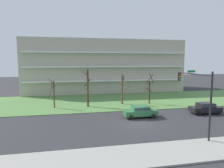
{
  "coord_description": "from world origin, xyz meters",
  "views": [
    {
      "loc": [
        -7.79,
        -22.33,
        7.57
      ],
      "look_at": [
        -2.2,
        6.0,
        4.22
      ],
      "focal_mm": 31.74,
      "sensor_mm": 36.0,
      "label": 1
    }
  ],
  "objects_px": {
    "tree_left": "(88,86)",
    "traffic_signal_mast": "(198,91)",
    "sedan_black_center_left": "(205,108)",
    "tree_far_left": "(54,93)",
    "tree_center": "(122,89)",
    "tree_right": "(149,90)",
    "sedan_green_near_left": "(140,111)"
  },
  "relations": [
    {
      "from": "tree_left",
      "to": "traffic_signal_mast",
      "type": "height_order",
      "value": "traffic_signal_mast"
    },
    {
      "from": "tree_left",
      "to": "sedan_black_center_left",
      "type": "xyz_separation_m",
      "value": [
        16.38,
        -7.55,
        -2.56
      ]
    },
    {
      "from": "tree_far_left",
      "to": "tree_left",
      "type": "relative_size",
      "value": 0.75
    },
    {
      "from": "tree_center",
      "to": "traffic_signal_mast",
      "type": "distance_m",
      "value": 16.14
    },
    {
      "from": "traffic_signal_mast",
      "to": "tree_center",
      "type": "bearing_deg",
      "value": 104.22
    },
    {
      "from": "tree_far_left",
      "to": "tree_right",
      "type": "xyz_separation_m",
      "value": [
        16.25,
        -0.07,
        0.12
      ]
    },
    {
      "from": "sedan_black_center_left",
      "to": "traffic_signal_mast",
      "type": "distance_m",
      "value": 10.19
    },
    {
      "from": "sedan_black_center_left",
      "to": "traffic_signal_mast",
      "type": "height_order",
      "value": "traffic_signal_mast"
    },
    {
      "from": "tree_left",
      "to": "sedan_green_near_left",
      "type": "relative_size",
      "value": 1.46
    },
    {
      "from": "tree_far_left",
      "to": "tree_left",
      "type": "distance_m",
      "value": 5.52
    },
    {
      "from": "tree_far_left",
      "to": "tree_center",
      "type": "xyz_separation_m",
      "value": [
        11.56,
        0.71,
        0.33
      ]
    },
    {
      "from": "tree_far_left",
      "to": "tree_right",
      "type": "height_order",
      "value": "tree_right"
    },
    {
      "from": "tree_far_left",
      "to": "sedan_black_center_left",
      "type": "xyz_separation_m",
      "value": [
        21.81,
        -7.74,
        -1.57
      ]
    },
    {
      "from": "tree_left",
      "to": "sedan_black_center_left",
      "type": "relative_size",
      "value": 1.44
    },
    {
      "from": "sedan_green_near_left",
      "to": "tree_center",
      "type": "bearing_deg",
      "value": -87.48
    },
    {
      "from": "tree_left",
      "to": "tree_right",
      "type": "bearing_deg",
      "value": 0.63
    },
    {
      "from": "tree_left",
      "to": "tree_center",
      "type": "relative_size",
      "value": 1.21
    },
    {
      "from": "tree_far_left",
      "to": "tree_left",
      "type": "bearing_deg",
      "value": -2.03
    },
    {
      "from": "tree_far_left",
      "to": "sedan_green_near_left",
      "type": "height_order",
      "value": "tree_far_left"
    },
    {
      "from": "sedan_green_near_left",
      "to": "traffic_signal_mast",
      "type": "xyz_separation_m",
      "value": [
        3.58,
        -7.09,
        3.7
      ]
    },
    {
      "from": "tree_far_left",
      "to": "tree_left",
      "type": "height_order",
      "value": "tree_left"
    },
    {
      "from": "tree_center",
      "to": "sedan_black_center_left",
      "type": "relative_size",
      "value": 1.19
    },
    {
      "from": "tree_center",
      "to": "sedan_black_center_left",
      "type": "xyz_separation_m",
      "value": [
        10.25,
        -8.46,
        -1.91
      ]
    },
    {
      "from": "tree_left",
      "to": "tree_right",
      "type": "distance_m",
      "value": 10.85
    },
    {
      "from": "sedan_green_near_left",
      "to": "sedan_black_center_left",
      "type": "relative_size",
      "value": 0.99
    },
    {
      "from": "tree_right",
      "to": "traffic_signal_mast",
      "type": "xyz_separation_m",
      "value": [
        -0.75,
        -14.76,
        2.01
      ]
    },
    {
      "from": "sedan_black_center_left",
      "to": "traffic_signal_mast",
      "type": "bearing_deg",
      "value": 50.3
    },
    {
      "from": "sedan_black_center_left",
      "to": "tree_center",
      "type": "bearing_deg",
      "value": -37.55
    },
    {
      "from": "tree_left",
      "to": "sedan_green_near_left",
      "type": "height_order",
      "value": "tree_left"
    },
    {
      "from": "sedan_green_near_left",
      "to": "sedan_black_center_left",
      "type": "height_order",
      "value": "same"
    },
    {
      "from": "tree_right",
      "to": "sedan_black_center_left",
      "type": "distance_m",
      "value": 9.62
    },
    {
      "from": "tree_left",
      "to": "sedan_black_center_left",
      "type": "height_order",
      "value": "tree_left"
    }
  ]
}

